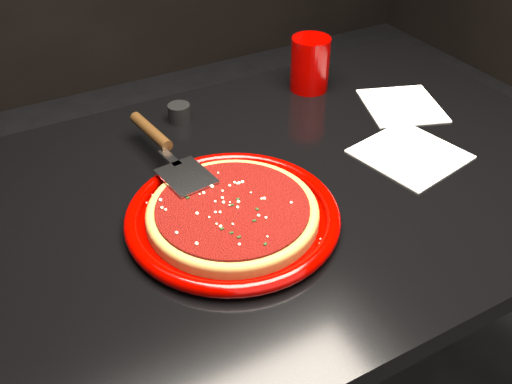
{
  "coord_description": "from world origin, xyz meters",
  "views": [
    {
      "loc": [
        -0.46,
        -0.7,
        1.36
      ],
      "look_at": [
        -0.08,
        -0.03,
        0.77
      ],
      "focal_mm": 40.0,
      "sensor_mm": 36.0,
      "label": 1
    }
  ],
  "objects_px": {
    "table": "(281,314)",
    "cup": "(310,64)",
    "plate": "(233,216)",
    "ramekin": "(179,113)",
    "pizza_server": "(168,150)"
  },
  "relations": [
    {
      "from": "table",
      "to": "cup",
      "type": "xyz_separation_m",
      "value": [
        0.23,
        0.28,
        0.44
      ]
    },
    {
      "from": "plate",
      "to": "ramekin",
      "type": "distance_m",
      "value": 0.35
    },
    {
      "from": "pizza_server",
      "to": "cup",
      "type": "relative_size",
      "value": 2.67
    },
    {
      "from": "table",
      "to": "ramekin",
      "type": "height_order",
      "value": "ramekin"
    },
    {
      "from": "pizza_server",
      "to": "cup",
      "type": "xyz_separation_m",
      "value": [
        0.4,
        0.15,
        0.02
      ]
    },
    {
      "from": "cup",
      "to": "table",
      "type": "bearing_deg",
      "value": -129.49
    },
    {
      "from": "cup",
      "to": "ramekin",
      "type": "height_order",
      "value": "cup"
    },
    {
      "from": "plate",
      "to": "cup",
      "type": "height_order",
      "value": "cup"
    },
    {
      "from": "table",
      "to": "ramekin",
      "type": "bearing_deg",
      "value": 107.33
    },
    {
      "from": "table",
      "to": "pizza_server",
      "type": "bearing_deg",
      "value": 144.29
    },
    {
      "from": "table",
      "to": "cup",
      "type": "relative_size",
      "value": 9.91
    },
    {
      "from": "pizza_server",
      "to": "ramekin",
      "type": "xyz_separation_m",
      "value": [
        0.09,
        0.16,
        -0.03
      ]
    },
    {
      "from": "table",
      "to": "ramekin",
      "type": "relative_size",
      "value": 25.77
    },
    {
      "from": "plate",
      "to": "table",
      "type": "bearing_deg",
      "value": 23.76
    },
    {
      "from": "ramekin",
      "to": "pizza_server",
      "type": "bearing_deg",
      "value": -118.66
    }
  ]
}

